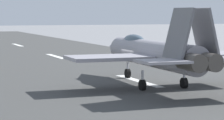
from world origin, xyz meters
TOP-DOWN VIEW (x-y plane):
  - ground_plane at (0.00, 0.00)m, footprint 400.00×400.00m
  - runway_strip at (-0.02, 0.00)m, footprint 240.00×26.00m
  - fighter_jet at (-2.64, 0.13)m, footprint 17.69×13.19m

SIDE VIEW (x-z plane):
  - ground_plane at x=0.00m, z-range 0.00..0.00m
  - runway_strip at x=-0.02m, z-range 0.00..0.02m
  - fighter_jet at x=-2.64m, z-range -0.38..5.26m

